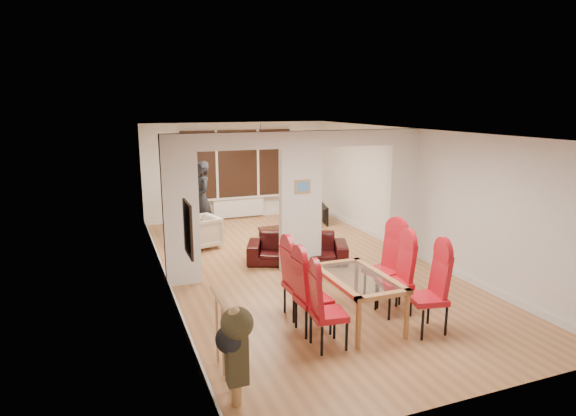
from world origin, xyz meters
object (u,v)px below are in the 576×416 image
dining_chair_lb (313,294)px  television (321,214)px  dining_chair_rc (383,266)px  dining_table (357,299)px  dining_chair_rb (394,277)px  bottle (287,221)px  dining_chair_la (329,308)px  armchair (200,232)px  coffee_table (280,232)px  dining_chair_ra (427,292)px  bowl (289,225)px  person (202,199)px  sofa (297,248)px  dining_chair_lc (301,280)px

dining_chair_lb → television: (2.71, 5.57, -0.30)m
dining_chair_rc → dining_table: bearing=-160.4°
dining_chair_rb → bottle: size_ratio=4.18×
dining_chair_la → armchair: size_ratio=1.39×
dining_chair_la → bottle: size_ratio=3.95×
dining_chair_rc → coffee_table: dining_chair_rc is taller
dining_chair_la → television: (2.71, 6.04, -0.28)m
dining_table → dining_chair_rb: bearing=5.2°
dining_table → dining_chair_ra: size_ratio=1.28×
television → bowl: 1.47m
dining_chair_ra → person: person is taller
dining_chair_la → dining_table: bearing=43.9°
coffee_table → bowl: bowl is taller
dining_chair_lb → dining_chair_la: bearing=-91.4°
dining_chair_la → dining_chair_ra: 1.43m
sofa → person: bearing=140.4°
dining_table → dining_chair_ra: 0.98m
dining_chair_ra → person: size_ratio=0.64×
sofa → bottle: size_ratio=7.27×
dining_chair_rc → bowl: dining_chair_rc is taller
dining_chair_rc → coffee_table: size_ratio=1.24×
dining_chair_lb → dining_chair_lc: 0.52m
dining_chair_rb → armchair: (-2.05, 4.39, -0.21)m
sofa → dining_chair_lb: bearing=-86.0°
dining_chair_la → sofa: 3.43m
dining_chair_la → dining_chair_lc: bearing=96.0°
dining_chair_la → dining_chair_ra: bearing=3.5°
sofa → television: size_ratio=2.29×
sofa → bowl: sofa is taller
dining_chair_rc → person: (-1.88, 4.83, 0.30)m
sofa → television: (1.79, 2.74, -0.04)m
dining_chair_lb → dining_chair_ra: bearing=-23.7°
dining_chair_ra → dining_chair_rc: dining_chair_rc is taller
dining_chair_ra → dining_chair_rb: 0.68m
coffee_table → bowl: 0.28m
dining_chair_rc → bottle: (-0.01, 4.19, -0.24)m
coffee_table → bottle: size_ratio=3.55×
dining_chair_lb → dining_chair_rb: size_ratio=0.98×
dining_chair_la → dining_chair_ra: (1.43, -0.10, 0.05)m
dining_table → dining_chair_rc: dining_chair_rc is taller
dining_chair_rc → armchair: 4.50m
armchair → person: size_ratio=0.43×
dining_chair_la → person: (-0.46, 5.83, 0.37)m
dining_chair_la → bowl: bearing=81.6°
dining_table → coffee_table: (0.53, 4.66, -0.24)m
person → dining_chair_rb: bearing=13.6°
dining_chair_lb → bowl: dining_chair_lb is taller
dining_table → television: (2.00, 5.52, -0.10)m
television → bottle: television is taller
dining_chair_lb → dining_chair_ra: size_ratio=0.95×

